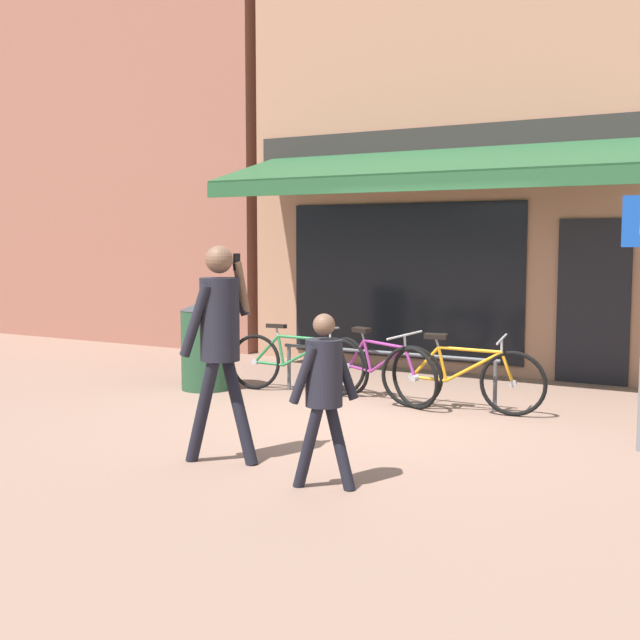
{
  "coord_description": "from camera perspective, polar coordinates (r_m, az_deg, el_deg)",
  "views": [
    {
      "loc": [
        3.6,
        -7.44,
        1.84
      ],
      "look_at": [
        -0.26,
        -0.62,
        1.05
      ],
      "focal_mm": 45.0,
      "sensor_mm": 36.0,
      "label": 1
    }
  ],
  "objects": [
    {
      "name": "pedestrian_child",
      "position": [
        5.88,
        0.29,
        -4.47
      ],
      "size": [
        0.47,
        0.4,
        1.31
      ],
      "rotation": [
        0.0,
        0.0,
        -0.11
      ],
      "color": "black",
      "rests_on": "ground_plane"
    },
    {
      "name": "bike_rack_rail",
      "position": [
        9.21,
        4.65,
        -2.89
      ],
      "size": [
        2.69,
        0.04,
        0.57
      ],
      "color": "#47494F",
      "rests_on": "ground_plane"
    },
    {
      "name": "neighbour_building",
      "position": [
        16.69,
        -11.63,
        11.82
      ],
      "size": [
        7.17,
        4.0,
        7.28
      ],
      "color": "#8E5647",
      "rests_on": "ground_plane"
    },
    {
      "name": "bicycle_green",
      "position": [
        9.67,
        -1.75,
        -3.01
      ],
      "size": [
        1.78,
        0.52,
        0.83
      ],
      "rotation": [
        -0.09,
        0.0,
        0.12
      ],
      "color": "black",
      "rests_on": "ground_plane"
    },
    {
      "name": "bicycle_purple",
      "position": [
        9.13,
        4.29,
        -3.51
      ],
      "size": [
        1.7,
        0.83,
        0.84
      ],
      "rotation": [
        0.1,
        0.0,
        -0.39
      ],
      "color": "black",
      "rests_on": "ground_plane"
    },
    {
      "name": "litter_bin",
      "position": [
        9.94,
        -8.12,
        -1.75
      ],
      "size": [
        0.62,
        0.62,
        1.1
      ],
      "color": "#23472D",
      "rests_on": "ground_plane"
    },
    {
      "name": "shop_front",
      "position": [
        12.69,
        11.74,
        11.5
      ],
      "size": [
        6.41,
        4.68,
        6.29
      ],
      "color": "#9E7056",
      "rests_on": "ground_plane"
    },
    {
      "name": "bicycle_orange",
      "position": [
        8.67,
        9.98,
        -4.05
      ],
      "size": [
        1.79,
        0.52,
        0.85
      ],
      "rotation": [
        0.08,
        0.0,
        0.12
      ],
      "color": "black",
      "rests_on": "ground_plane"
    },
    {
      "name": "ground_plane",
      "position": [
        8.46,
        3.62,
        -6.81
      ],
      "size": [
        160.0,
        160.0,
        0.0
      ],
      "primitive_type": "plane",
      "color": "#846656"
    },
    {
      "name": "pedestrian_adult",
      "position": [
        6.56,
        -7.14,
        -0.58
      ],
      "size": [
        0.61,
        0.52,
        1.8
      ],
      "rotation": [
        0.0,
        0.0,
        -0.05
      ],
      "color": "black",
      "rests_on": "ground_plane"
    }
  ]
}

